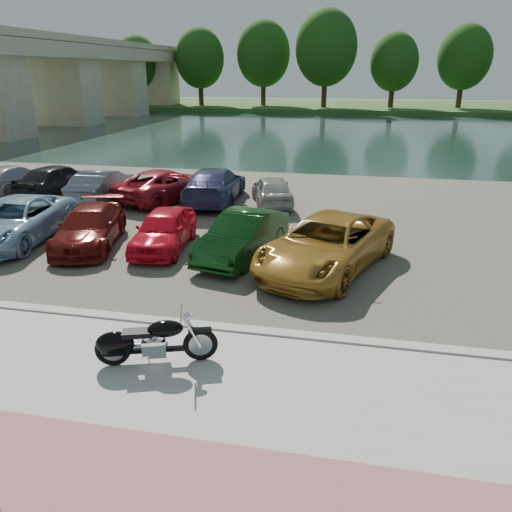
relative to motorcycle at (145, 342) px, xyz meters
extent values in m
plane|color=#595447|center=(1.38, -0.34, -0.56)|extent=(200.00, 200.00, 0.00)
cube|color=#A5A19B|center=(1.38, -1.34, -0.51)|extent=(60.00, 6.00, 0.10)
cube|color=#995658|center=(1.38, -2.84, -0.46)|extent=(60.00, 2.00, 0.01)
cube|color=#A5A19B|center=(1.38, 1.66, -0.49)|extent=(60.00, 0.30, 0.14)
cube|color=#474339|center=(1.38, 10.66, -0.54)|extent=(60.00, 18.00, 0.04)
cube|color=#1B312C|center=(1.38, 39.66, -0.56)|extent=(120.00, 40.00, 0.00)
cube|color=#294D1B|center=(1.38, 71.66, -0.26)|extent=(120.00, 24.00, 0.60)
cube|color=tan|center=(-26.62, 39.66, 6.64)|extent=(7.00, 56.00, 1.40)
cube|color=tan|center=(-26.62, 39.66, 7.64)|extent=(7.00, 56.00, 0.70)
cube|color=tan|center=(-26.62, 41.66, 3.04)|extent=(6.00, 4.00, 7.20)
cube|color=tan|center=(-26.62, 53.66, 3.04)|extent=(6.00, 4.00, 7.20)
cube|color=tan|center=(-26.62, 65.66, 3.04)|extent=(6.00, 4.00, 7.20)
cylinder|color=#352213|center=(-28.62, 64.26, 2.29)|extent=(0.70, 0.70, 4.50)
ellipsoid|color=#183C10|center=(-28.62, 64.26, 5.89)|extent=(6.30, 6.30, 7.56)
cylinder|color=#352213|center=(-19.62, 65.66, 2.51)|extent=(0.70, 0.70, 4.95)
ellipsoid|color=#183C10|center=(-19.62, 65.66, 6.47)|extent=(6.93, 6.93, 8.32)
cylinder|color=#352213|center=(-10.62, 67.06, 2.74)|extent=(0.70, 0.70, 5.40)
ellipsoid|color=#183C10|center=(-10.62, 67.06, 7.06)|extent=(7.56, 7.56, 9.07)
cylinder|color=#352213|center=(-1.62, 64.26, 2.96)|extent=(0.70, 0.70, 5.85)
ellipsoid|color=#183C10|center=(-1.62, 64.26, 7.64)|extent=(8.19, 8.19, 9.83)
cylinder|color=#352213|center=(7.38, 65.66, 2.29)|extent=(0.70, 0.70, 4.50)
ellipsoid|color=#183C10|center=(7.38, 65.66, 5.89)|extent=(6.30, 6.30, 7.56)
cylinder|color=#352213|center=(16.38, 67.06, 2.51)|extent=(0.70, 0.70, 4.95)
ellipsoid|color=#183C10|center=(16.38, 67.06, 6.47)|extent=(6.93, 6.93, 8.32)
torus|color=black|center=(0.99, 0.32, -0.12)|extent=(0.68, 0.33, 0.68)
torus|color=black|center=(-0.57, -0.20, -0.12)|extent=(0.68, 0.33, 0.68)
cylinder|color=#B2B2B7|center=(0.99, 0.32, -0.12)|extent=(0.46, 0.20, 0.46)
cylinder|color=#B2B2B7|center=(-0.57, -0.20, -0.12)|extent=(0.46, 0.20, 0.46)
cylinder|color=silver|center=(0.89, 0.18, 0.18)|extent=(0.32, 0.15, 0.63)
cylinder|color=silver|center=(0.83, 0.37, 0.18)|extent=(0.32, 0.15, 0.63)
cylinder|color=silver|center=(0.68, 0.22, 0.57)|extent=(0.27, 0.72, 0.04)
sphere|color=silver|center=(0.77, 0.25, 0.49)|extent=(0.20, 0.20, 0.16)
sphere|color=silver|center=(0.84, 0.27, 0.49)|extent=(0.14, 0.14, 0.11)
cube|color=black|center=(0.99, 0.32, 0.19)|extent=(0.47, 0.27, 0.06)
cube|color=black|center=(0.21, 0.06, -0.18)|extent=(1.17, 0.47, 0.08)
cube|color=silver|center=(0.16, 0.05, -0.11)|extent=(0.53, 0.45, 0.34)
cylinder|color=silver|center=(0.26, 0.08, 0.09)|extent=(0.29, 0.25, 0.27)
cylinder|color=silver|center=(0.07, 0.02, 0.09)|extent=(0.29, 0.25, 0.27)
ellipsoid|color=black|center=(0.38, 0.12, 0.26)|extent=(0.76, 0.56, 0.32)
cube|color=black|center=(-0.12, -0.05, 0.20)|extent=(0.61, 0.44, 0.10)
ellipsoid|color=black|center=(-0.53, -0.18, 0.00)|extent=(0.80, 0.55, 0.50)
cube|color=black|center=(-0.57, -0.20, -0.07)|extent=(0.44, 0.30, 0.30)
cylinder|color=silver|center=(-0.17, 0.11, -0.24)|extent=(1.07, 0.43, 0.09)
cylinder|color=silver|center=(-0.17, 0.11, -0.16)|extent=(1.07, 0.43, 0.09)
cylinder|color=#B2B2B7|center=(0.12, -0.15, -0.33)|extent=(0.07, 0.14, 0.22)
imported|color=#8BAFCA|center=(-7.23, 6.12, 0.19)|extent=(2.82, 5.29, 1.42)
imported|color=#590F0C|center=(-4.62, 6.27, 0.10)|extent=(2.74, 4.56, 1.24)
imported|color=red|center=(-2.17, 6.48, 0.11)|extent=(1.81, 3.83, 1.27)
imported|color=#0E3411|center=(0.46, 6.23, 0.16)|extent=(2.29, 4.32, 1.35)
imported|color=#AF7B28|center=(3.00, 5.72, 0.23)|extent=(4.21, 5.94, 1.50)
imported|color=#A09EA7|center=(-12.00, 12.58, 0.10)|extent=(2.25, 4.46, 1.24)
imported|color=black|center=(-9.57, 12.40, 0.20)|extent=(2.47, 4.50, 1.45)
imported|color=slate|center=(-7.07, 11.77, 0.16)|extent=(1.60, 4.21, 1.37)
imported|color=#A71B26|center=(-4.47, 12.48, 0.16)|extent=(3.79, 5.35, 1.36)
imported|color=navy|center=(-2.27, 12.64, 0.22)|extent=(2.38, 5.20, 1.47)
imported|color=#A1A09C|center=(0.25, 12.61, 0.11)|extent=(2.52, 3.96, 1.26)
camera|label=1|loc=(3.74, -7.69, 4.83)|focal=35.00mm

